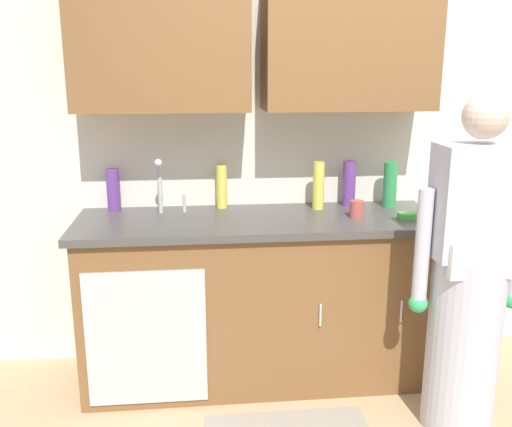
{
  "coord_description": "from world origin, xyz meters",
  "views": [
    {
      "loc": [
        -0.87,
        -2.26,
        1.73
      ],
      "look_at": [
        -0.58,
        0.55,
        1.0
      ],
      "focal_mm": 40.04,
      "sensor_mm": 36.0,
      "label": 1
    }
  ],
  "objects_px": {
    "person_at_sink": "(468,295)",
    "bottle_soap": "(318,186)",
    "bottle_cleaner_spray": "(222,186)",
    "bottle_water_short": "(349,184)",
    "sink": "(167,222)",
    "bottle_water_tall": "(390,185)",
    "cup_by_sink": "(357,209)",
    "sponge": "(409,216)",
    "bottle_dish_liquid": "(113,190)"
  },
  "relations": [
    {
      "from": "bottle_soap",
      "to": "cup_by_sink",
      "type": "height_order",
      "value": "bottle_soap"
    },
    {
      "from": "bottle_water_tall",
      "to": "sponge",
      "type": "xyz_separation_m",
      "value": [
        0.02,
        -0.27,
        -0.12
      ]
    },
    {
      "from": "cup_by_sink",
      "to": "sponge",
      "type": "height_order",
      "value": "cup_by_sink"
    },
    {
      "from": "sink",
      "to": "bottle_dish_liquid",
      "type": "relative_size",
      "value": 2.11
    },
    {
      "from": "bottle_cleaner_spray",
      "to": "bottle_water_short",
      "type": "relative_size",
      "value": 0.96
    },
    {
      "from": "bottle_soap",
      "to": "bottle_dish_liquid",
      "type": "bearing_deg",
      "value": 175.92
    },
    {
      "from": "sink",
      "to": "bottle_dish_liquid",
      "type": "bearing_deg",
      "value": 143.63
    },
    {
      "from": "bottle_dish_liquid",
      "to": "sponge",
      "type": "bearing_deg",
      "value": -12.08
    },
    {
      "from": "bottle_water_tall",
      "to": "bottle_soap",
      "type": "bearing_deg",
      "value": -178.21
    },
    {
      "from": "sink",
      "to": "bottle_water_short",
      "type": "relative_size",
      "value": 1.92
    },
    {
      "from": "person_at_sink",
      "to": "bottle_soap",
      "type": "distance_m",
      "value": 1.0
    },
    {
      "from": "sink",
      "to": "bottle_soap",
      "type": "bearing_deg",
      "value": 9.5
    },
    {
      "from": "bottle_cleaner_spray",
      "to": "bottle_soap",
      "type": "bearing_deg",
      "value": -8.74
    },
    {
      "from": "bottle_dish_liquid",
      "to": "bottle_soap",
      "type": "relative_size",
      "value": 0.88
    },
    {
      "from": "sink",
      "to": "cup_by_sink",
      "type": "distance_m",
      "value": 1.02
    },
    {
      "from": "bottle_dish_liquid",
      "to": "bottle_cleaner_spray",
      "type": "xyz_separation_m",
      "value": [
        0.61,
        0.0,
        0.01
      ]
    },
    {
      "from": "bottle_dish_liquid",
      "to": "bottle_water_short",
      "type": "distance_m",
      "value": 1.35
    },
    {
      "from": "bottle_soap",
      "to": "cup_by_sink",
      "type": "distance_m",
      "value": 0.28
    },
    {
      "from": "sink",
      "to": "bottle_water_tall",
      "type": "relative_size",
      "value": 1.92
    },
    {
      "from": "bottle_dish_liquid",
      "to": "cup_by_sink",
      "type": "distance_m",
      "value": 1.35
    },
    {
      "from": "bottle_soap",
      "to": "cup_by_sink",
      "type": "xyz_separation_m",
      "value": [
        0.17,
        -0.21,
        -0.09
      ]
    },
    {
      "from": "sink",
      "to": "bottle_water_short",
      "type": "distance_m",
      "value": 1.07
    },
    {
      "from": "bottle_water_short",
      "to": "sponge",
      "type": "height_order",
      "value": "bottle_water_short"
    },
    {
      "from": "bottle_water_tall",
      "to": "sink",
      "type": "bearing_deg",
      "value": -173.03
    },
    {
      "from": "bottle_cleaner_spray",
      "to": "bottle_water_short",
      "type": "xyz_separation_m",
      "value": [
        0.74,
        -0.02,
        0.01
      ]
    },
    {
      "from": "bottle_water_tall",
      "to": "cup_by_sink",
      "type": "bearing_deg",
      "value": -139.2
    },
    {
      "from": "sink",
      "to": "person_at_sink",
      "type": "distance_m",
      "value": 1.55
    },
    {
      "from": "bottle_soap",
      "to": "person_at_sink",
      "type": "bearing_deg",
      "value": -51.96
    },
    {
      "from": "sink",
      "to": "sponge",
      "type": "xyz_separation_m",
      "value": [
        1.29,
        -0.12,
        0.03
      ]
    },
    {
      "from": "person_at_sink",
      "to": "bottle_cleaner_spray",
      "type": "relative_size",
      "value": 6.49
    },
    {
      "from": "sink",
      "to": "person_at_sink",
      "type": "height_order",
      "value": "person_at_sink"
    },
    {
      "from": "bottle_water_short",
      "to": "cup_by_sink",
      "type": "xyz_separation_m",
      "value": [
        -0.03,
        -0.27,
        -0.08
      ]
    },
    {
      "from": "bottle_water_tall",
      "to": "bottle_water_short",
      "type": "height_order",
      "value": "same"
    },
    {
      "from": "bottle_water_tall",
      "to": "bottle_water_short",
      "type": "bearing_deg",
      "value": 167.48
    },
    {
      "from": "sink",
      "to": "bottle_soap",
      "type": "relative_size",
      "value": 1.85
    },
    {
      "from": "cup_by_sink",
      "to": "sink",
      "type": "bearing_deg",
      "value": 176.43
    },
    {
      "from": "bottle_cleaner_spray",
      "to": "bottle_water_short",
      "type": "distance_m",
      "value": 0.74
    },
    {
      "from": "sink",
      "to": "person_at_sink",
      "type": "bearing_deg",
      "value": -22.47
    },
    {
      "from": "cup_by_sink",
      "to": "bottle_water_tall",
      "type": "bearing_deg",
      "value": 40.8
    },
    {
      "from": "sink",
      "to": "bottle_water_short",
      "type": "xyz_separation_m",
      "value": [
        1.04,
        0.21,
        0.14
      ]
    },
    {
      "from": "bottle_soap",
      "to": "sponge",
      "type": "bearing_deg",
      "value": -30.39
    },
    {
      "from": "person_at_sink",
      "to": "bottle_water_short",
      "type": "bearing_deg",
      "value": 115.38
    },
    {
      "from": "person_at_sink",
      "to": "bottle_soap",
      "type": "relative_size",
      "value": 5.99
    },
    {
      "from": "bottle_cleaner_spray",
      "to": "cup_by_sink",
      "type": "distance_m",
      "value": 0.77
    },
    {
      "from": "sink",
      "to": "sponge",
      "type": "distance_m",
      "value": 1.29
    },
    {
      "from": "bottle_cleaner_spray",
      "to": "cup_by_sink",
      "type": "relative_size",
      "value": 2.72
    },
    {
      "from": "sink",
      "to": "bottle_soap",
      "type": "xyz_separation_m",
      "value": [
        0.85,
        0.14,
        0.15
      ]
    },
    {
      "from": "bottle_soap",
      "to": "bottle_water_tall",
      "type": "xyz_separation_m",
      "value": [
        0.42,
        0.01,
        -0.01
      ]
    },
    {
      "from": "bottle_water_short",
      "to": "sponge",
      "type": "bearing_deg",
      "value": -52.52
    },
    {
      "from": "bottle_dish_liquid",
      "to": "bottle_soap",
      "type": "bearing_deg",
      "value": -4.08
    }
  ]
}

